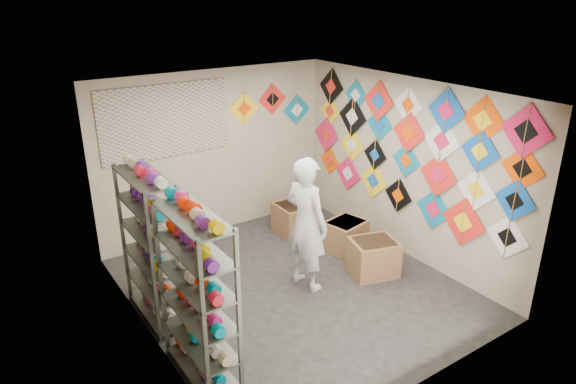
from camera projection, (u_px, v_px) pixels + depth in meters
ground at (294, 287)px, 7.09m from camera, size 4.50×4.50×0.00m
room_walls at (295, 176)px, 6.48m from camera, size 4.50×4.50×4.50m
shelf_rack_front at (198, 298)px, 5.16m from camera, size 0.40×1.10×1.90m
shelf_rack_back at (152, 248)px, 6.15m from camera, size 0.40×1.10×1.90m
string_spools at (172, 263)px, 5.62m from camera, size 0.12×2.36×0.12m
kite_wall_display at (409, 151)px, 7.46m from camera, size 0.06×4.32×2.09m
back_wall_kites at (272, 106)px, 8.63m from camera, size 1.61×0.02×0.79m
poster at (165, 121)px, 7.64m from camera, size 2.00×0.01×1.10m
shopkeeper at (306, 224)px, 6.82m from camera, size 0.85×0.70×1.86m
carton_a at (373, 257)px, 7.34m from camera, size 0.76×0.68×0.53m
carton_b at (346, 236)px, 8.02m from camera, size 0.68×0.60×0.49m
carton_c at (293, 219)px, 8.58m from camera, size 0.55×0.60×0.51m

